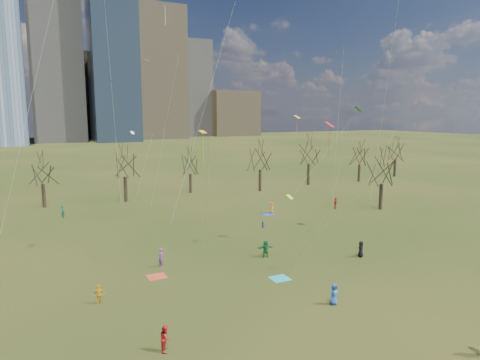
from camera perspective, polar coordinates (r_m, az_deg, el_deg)
name	(u,v)px	position (r m, az deg, el deg)	size (l,w,h in m)	color
ground	(301,281)	(37.70, 8.12, -13.17)	(500.00, 500.00, 0.00)	black
downtown_skyline	(67,64)	(241.50, -22.07, 14.18)	(212.50, 78.00, 118.00)	slate
bare_tree_row	(172,164)	(69.45, -9.10, 2.17)	(113.04, 29.80, 9.50)	black
blanket_teal	(280,278)	(37.94, 5.33, -12.94)	(1.60, 1.50, 0.03)	teal
blanket_navy	(268,214)	(60.56, 3.77, -4.58)	(1.60, 1.50, 0.03)	#233AA7
blanket_crimson	(157,277)	(38.88, -11.03, -12.53)	(1.60, 1.50, 0.03)	#BD3B25
person_0	(334,294)	(33.57, 12.43, -14.66)	(0.79, 0.51, 1.62)	#2655A7
person_2	(166,338)	(27.57, -9.90, -20.06)	(0.79, 0.62, 1.63)	red
person_4	(99,294)	(34.60, -18.25, -14.29)	(0.87, 0.36, 1.49)	gold
person_5	(266,249)	(42.81, 3.43, -9.11)	(1.64, 0.52, 1.77)	#1A7738
person_6	(361,249)	(44.49, 15.83, -8.84)	(0.79, 0.51, 1.62)	black
person_7	(161,258)	(40.74, -10.53, -10.17)	(0.65, 0.43, 1.79)	#8E4D9A
person_8	(263,225)	(52.89, 3.05, -6.03)	(0.48, 0.38, 0.99)	#2A41B6
person_10	(335,203)	(65.61, 12.61, -3.01)	(0.96, 0.40, 1.64)	#AC1A18
person_12	(272,208)	(60.94, 4.27, -3.74)	(0.79, 0.51, 1.61)	orange
person_13	(63,212)	(63.01, -22.54, -3.90)	(0.65, 0.43, 1.78)	#176A4B
kites_airborne	(237,120)	(47.62, -0.41, 8.06)	(54.00, 41.82, 32.63)	orange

